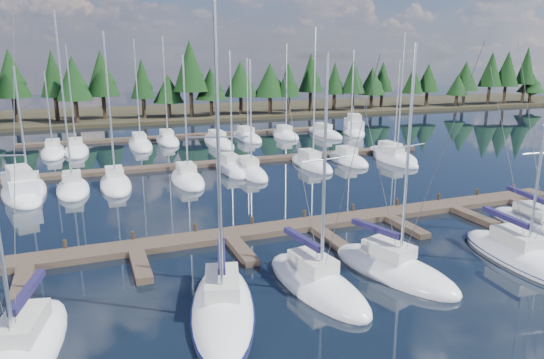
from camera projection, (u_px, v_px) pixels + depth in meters
name	position (u px, v px, depth m)	size (l,w,h in m)	color
ground	(254.00, 186.00, 45.07)	(260.00, 260.00, 0.00)	black
far_shore	(158.00, 114.00, 99.17)	(220.00, 30.00, 0.60)	#2F2A1A
main_dock	(314.00, 227.00, 33.60)	(44.00, 6.13, 0.90)	#493A2D
back_docks	(204.00, 148.00, 62.70)	(50.00, 21.80, 0.40)	#493A2D
front_sailboat_0	(21.00, 353.00, 19.15)	(4.61, 9.17, 15.14)	white
front_sailboat_1	(223.00, 307.00, 22.66)	(5.45, 10.12, 15.30)	white
front_sailboat_2	(316.00, 283.00, 25.07)	(3.86, 8.51, 12.56)	white
front_sailboat_3	(393.00, 269.00, 26.76)	(5.14, 8.69, 13.13)	white
front_sailboat_4	(520.00, 257.00, 28.38)	(3.71, 9.46, 11.94)	white
front_sailboat_5	(538.00, 228.00, 33.07)	(4.25, 9.46, 13.55)	white
back_sailboat_rows	(217.00, 154.00, 58.53)	(41.78, 31.21, 16.10)	white
motor_yacht_left	(21.00, 192.00, 41.25)	(5.04, 9.37, 4.46)	white
motor_yacht_right	(354.00, 129.00, 76.10)	(6.74, 10.25, 4.88)	white
tree_line	(144.00, 80.00, 87.34)	(185.23, 11.68, 14.01)	black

